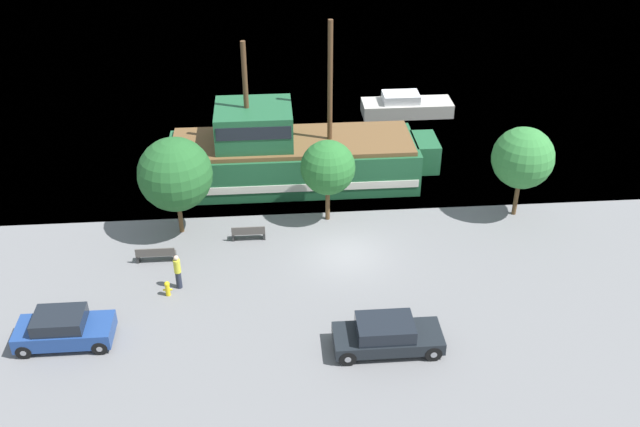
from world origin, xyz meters
TOP-DOWN VIEW (x-y plane):
  - ground_plane at (0.00, 0.00)m, footprint 160.00×160.00m
  - water_surface at (0.00, 44.00)m, footprint 80.00×80.00m
  - pirate_ship at (-2.46, 7.64)m, footprint 15.57×4.70m
  - moored_boat_dockside at (6.07, 16.71)m, footprint 6.29×2.12m
  - parked_car_curb_front at (-12.53, -5.57)m, footprint 3.99×1.84m
  - parked_car_curb_mid at (0.93, -6.99)m, footprint 4.53×1.91m
  - fire_hydrant at (-8.56, -2.65)m, footprint 0.42×0.25m
  - bench_promenade_east at (-9.40, 0.07)m, footprint 1.92×0.45m
  - bench_promenade_west at (-4.86, 1.65)m, footprint 1.72×0.45m
  - pedestrian_walking_near at (-8.08, -2.10)m, footprint 0.32×0.32m
  - tree_row_east at (-8.38, 2.73)m, footprint 3.77×3.77m
  - tree_row_mideast at (-0.62, 3.36)m, footprint 2.87×2.87m
  - tree_row_midwest at (9.59, 3.07)m, footprint 3.26×3.26m

SIDE VIEW (x-z plane):
  - ground_plane at x=0.00m, z-range 0.00..0.00m
  - water_surface at x=0.00m, z-range 0.00..0.00m
  - fire_hydrant at x=-8.56m, z-range 0.03..0.79m
  - bench_promenade_west at x=-4.86m, z-range 0.01..0.86m
  - bench_promenade_east at x=-9.40m, z-range 0.02..0.87m
  - moored_boat_dockside at x=6.07m, z-range -0.18..1.42m
  - parked_car_curb_mid at x=0.93m, z-range 0.00..1.45m
  - parked_car_curb_front at x=-12.53m, z-range -0.02..1.51m
  - pedestrian_walking_near at x=-8.08m, z-range 0.02..1.83m
  - pirate_ship at x=-2.46m, z-range -3.06..6.54m
  - tree_row_mideast at x=-0.62m, z-range 0.85..5.43m
  - tree_row_east at x=-8.38m, z-range 0.76..6.07m
  - tree_row_midwest at x=9.59m, z-range 0.90..5.97m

